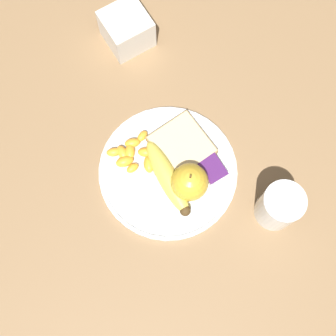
{
  "coord_description": "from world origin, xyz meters",
  "views": [
    {
      "loc": [
        0.21,
        -0.13,
        0.88
      ],
      "look_at": [
        0.0,
        0.0,
        0.03
      ],
      "focal_mm": 50.0,
      "sensor_mm": 36.0,
      "label": 1
    }
  ],
  "objects_px": {
    "juice_glass": "(279,207)",
    "banana": "(168,178)",
    "plate": "(168,171)",
    "apple": "(190,182)",
    "fork": "(161,167)",
    "jam_packet": "(212,170)",
    "condiment_caddy": "(127,29)",
    "bread_slice": "(182,145)"
  },
  "relations": [
    {
      "from": "apple",
      "to": "banana",
      "type": "bearing_deg",
      "value": -138.58
    },
    {
      "from": "apple",
      "to": "bread_slice",
      "type": "distance_m",
      "value": 0.08
    },
    {
      "from": "plate",
      "to": "apple",
      "type": "bearing_deg",
      "value": 20.02
    },
    {
      "from": "bread_slice",
      "to": "fork",
      "type": "bearing_deg",
      "value": -75.52
    },
    {
      "from": "fork",
      "to": "plate",
      "type": "bearing_deg",
      "value": -68.53
    },
    {
      "from": "juice_glass",
      "to": "fork",
      "type": "distance_m",
      "value": 0.23
    },
    {
      "from": "juice_glass",
      "to": "condiment_caddy",
      "type": "relative_size",
      "value": 1.09
    },
    {
      "from": "juice_glass",
      "to": "plate",
      "type": "bearing_deg",
      "value": -142.18
    },
    {
      "from": "juice_glass",
      "to": "fork",
      "type": "bearing_deg",
      "value": -142.73
    },
    {
      "from": "fork",
      "to": "condiment_caddy",
      "type": "xyz_separation_m",
      "value": [
        -0.28,
        0.09,
        0.02
      ]
    },
    {
      "from": "juice_glass",
      "to": "banana",
      "type": "distance_m",
      "value": 0.21
    },
    {
      "from": "banana",
      "to": "fork",
      "type": "distance_m",
      "value": 0.03
    },
    {
      "from": "banana",
      "to": "jam_packet",
      "type": "xyz_separation_m",
      "value": [
        0.03,
        0.08,
        -0.01
      ]
    },
    {
      "from": "apple",
      "to": "bread_slice",
      "type": "height_order",
      "value": "apple"
    },
    {
      "from": "bread_slice",
      "to": "fork",
      "type": "xyz_separation_m",
      "value": [
        0.01,
        -0.06,
        -0.01
      ]
    },
    {
      "from": "plate",
      "to": "condiment_caddy",
      "type": "bearing_deg",
      "value": 164.69
    },
    {
      "from": "condiment_caddy",
      "to": "jam_packet",
      "type": "bearing_deg",
      "value": -1.58
    },
    {
      "from": "plate",
      "to": "fork",
      "type": "height_order",
      "value": "fork"
    },
    {
      "from": "jam_packet",
      "to": "plate",
      "type": "bearing_deg",
      "value": -121.99
    },
    {
      "from": "banana",
      "to": "jam_packet",
      "type": "relative_size",
      "value": 3.29
    },
    {
      "from": "plate",
      "to": "juice_glass",
      "type": "distance_m",
      "value": 0.22
    },
    {
      "from": "jam_packet",
      "to": "apple",
      "type": "bearing_deg",
      "value": -86.95
    },
    {
      "from": "banana",
      "to": "bread_slice",
      "type": "height_order",
      "value": "banana"
    },
    {
      "from": "banana",
      "to": "fork",
      "type": "bearing_deg",
      "value": 174.49
    },
    {
      "from": "jam_packet",
      "to": "juice_glass",
      "type": "bearing_deg",
      "value": 25.75
    },
    {
      "from": "juice_glass",
      "to": "fork",
      "type": "relative_size",
      "value": 0.57
    },
    {
      "from": "jam_packet",
      "to": "banana",
      "type": "bearing_deg",
      "value": -109.1
    },
    {
      "from": "juice_glass",
      "to": "bread_slice",
      "type": "height_order",
      "value": "juice_glass"
    },
    {
      "from": "jam_packet",
      "to": "condiment_caddy",
      "type": "xyz_separation_m",
      "value": [
        -0.34,
        0.01,
        0.02
      ]
    },
    {
      "from": "plate",
      "to": "jam_packet",
      "type": "relative_size",
      "value": 5.41
    },
    {
      "from": "condiment_caddy",
      "to": "bread_slice",
      "type": "bearing_deg",
      "value": -7.09
    },
    {
      "from": "plate",
      "to": "fork",
      "type": "bearing_deg",
      "value": -150.73
    },
    {
      "from": "juice_glass",
      "to": "jam_packet",
      "type": "relative_size",
      "value": 1.95
    },
    {
      "from": "jam_packet",
      "to": "bread_slice",
      "type": "bearing_deg",
      "value": -161.57
    },
    {
      "from": "juice_glass",
      "to": "bread_slice",
      "type": "xyz_separation_m",
      "value": [
        -0.2,
        -0.08,
        -0.02
      ]
    },
    {
      "from": "juice_glass",
      "to": "banana",
      "type": "relative_size",
      "value": 0.59
    },
    {
      "from": "fork",
      "to": "juice_glass",
      "type": "bearing_deg",
      "value": -60.52
    },
    {
      "from": "jam_packet",
      "to": "condiment_caddy",
      "type": "distance_m",
      "value": 0.34
    },
    {
      "from": "juice_glass",
      "to": "banana",
      "type": "xyz_separation_m",
      "value": [
        -0.15,
        -0.14,
        -0.01
      ]
    },
    {
      "from": "fork",
      "to": "banana",
      "type": "bearing_deg",
      "value": -103.3
    },
    {
      "from": "banana",
      "to": "fork",
      "type": "relative_size",
      "value": 0.97
    },
    {
      "from": "bread_slice",
      "to": "condiment_caddy",
      "type": "height_order",
      "value": "condiment_caddy"
    }
  ]
}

